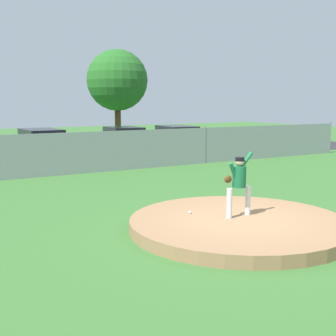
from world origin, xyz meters
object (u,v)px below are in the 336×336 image
(pitcher_youth, at_px, (239,180))
(parked_car_slate, at_px, (124,142))
(parked_car_charcoal, at_px, (42,147))
(traffic_cone_orange, at_px, (87,155))
(parked_car_silver, at_px, (177,140))
(baseball, at_px, (190,212))

(pitcher_youth, relative_size, parked_car_slate, 0.37)
(parked_car_charcoal, xyz_separation_m, parked_car_slate, (4.74, 0.43, -0.03))
(pitcher_youth, relative_size, parked_car_charcoal, 0.32)
(parked_car_slate, distance_m, traffic_cone_orange, 2.55)
(parked_car_slate, xyz_separation_m, parked_car_silver, (3.21, -0.50, 0.01))
(pitcher_youth, height_order, parked_car_slate, pitcher_youth)
(parked_car_slate, xyz_separation_m, traffic_cone_orange, (-2.43, -0.57, -0.52))
(parked_car_slate, relative_size, traffic_cone_orange, 7.57)
(parked_car_charcoal, height_order, parked_car_slate, parked_car_charcoal)
(baseball, xyz_separation_m, parked_car_silver, (7.90, 13.36, 0.48))
(parked_car_charcoal, bearing_deg, parked_car_silver, -0.50)
(parked_car_silver, bearing_deg, baseball, -120.60)
(pitcher_youth, distance_m, parked_car_silver, 15.85)
(pitcher_youth, bearing_deg, parked_car_charcoal, 93.62)
(parked_car_slate, height_order, parked_car_silver, parked_car_silver)
(parked_car_charcoal, bearing_deg, pitcher_youth, -86.38)
(baseball, height_order, parked_car_slate, parked_car_slate)
(parked_car_slate, bearing_deg, parked_car_silver, -8.81)
(parked_car_slate, bearing_deg, traffic_cone_orange, -166.73)
(baseball, distance_m, traffic_cone_orange, 13.48)
(parked_car_charcoal, relative_size, parked_car_slate, 1.16)
(pitcher_youth, xyz_separation_m, parked_car_charcoal, (-0.90, 14.26, -0.36))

